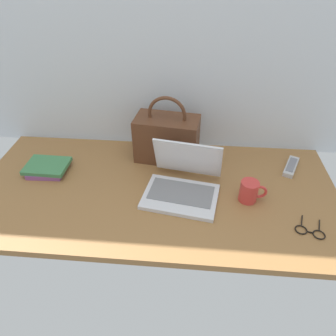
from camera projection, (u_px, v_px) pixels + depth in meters
desk at (155, 191)px, 1.38m from camera, size 1.60×0.76×0.03m
laptop at (183, 183)px, 1.34m from camera, size 0.35×0.33×0.21m
coffee_mug at (250, 191)px, 1.29m from camera, size 0.11×0.08×0.09m
remote_control_near at (291, 167)px, 1.49m from camera, size 0.11×0.16×0.02m
eyeglasses at (310, 231)px, 1.17m from camera, size 0.12×0.13×0.01m
handbag at (167, 138)px, 1.50m from camera, size 0.32×0.20×0.33m
book_stack at (48, 167)px, 1.47m from camera, size 0.20×0.16×0.04m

